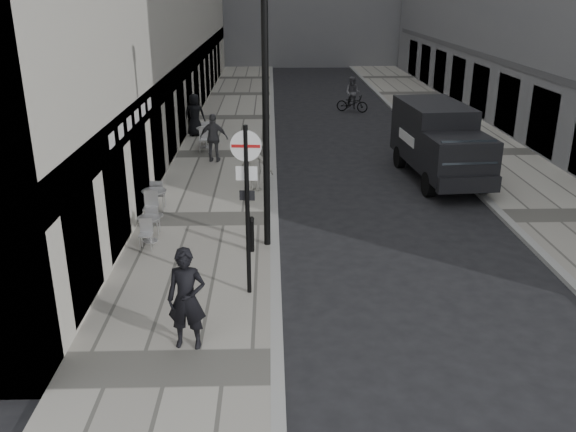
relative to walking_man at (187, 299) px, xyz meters
name	(u,v)px	position (x,y,z in m)	size (l,w,h in m)	color
sidewalk	(225,155)	(-0.31, 14.57, -1.07)	(4.00, 60.00, 0.12)	#9F9B90
far_sidewalk	(486,153)	(10.69, 14.57, -1.07)	(4.00, 60.00, 0.12)	#9F9B90
walking_man	(187,299)	(0.00, 0.00, 0.00)	(0.74, 0.48, 2.03)	black
sign_post	(247,189)	(1.09, 2.18, 1.45)	(0.66, 0.13, 3.85)	black
lamppost	(266,106)	(1.49, 4.95, 2.72)	(0.30, 0.30, 6.71)	black
bollard_near	(252,235)	(1.09, 4.54, -0.57)	(0.12, 0.12, 0.88)	black
bollard_far	(252,236)	(1.09, 4.47, -0.59)	(0.11, 0.11, 0.84)	black
panel_van	(439,139)	(7.68, 11.21, 0.36)	(2.51, 5.79, 2.66)	black
cyclist	(352,98)	(6.23, 24.15, -0.37)	(1.92, 1.32, 1.96)	black
pedestrian_a	(214,138)	(-0.64, 13.38, -0.06)	(1.12, 0.46, 1.90)	#515055
pedestrian_b	(256,164)	(1.09, 9.67, -0.09)	(1.19, 0.68, 1.84)	#9D9A91
pedestrian_c	(195,115)	(-1.91, 17.93, -0.04)	(0.95, 0.62, 1.95)	black
cafe_table_near	(155,201)	(-1.91, 7.21, -0.53)	(0.74, 1.67, 0.95)	silver
cafe_table_mid	(149,227)	(-1.70, 5.23, -0.60)	(0.63, 1.43, 0.82)	silver
cafe_table_far	(206,136)	(-1.20, 15.63, -0.50)	(0.79, 1.79, 1.02)	silver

